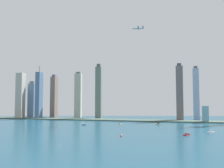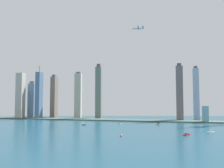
# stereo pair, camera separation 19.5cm
# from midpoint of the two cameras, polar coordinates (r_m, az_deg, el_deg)

# --- Properties ---
(ground_plane) EXTENTS (6000.00, 6000.00, 0.00)m
(ground_plane) POSITION_cam_midpoint_polar(r_m,az_deg,el_deg) (344.14, -12.02, -13.30)
(ground_plane) COLOR navy
(waterfront_pier) EXTENTS (990.00, 62.60, 3.24)m
(waterfront_pier) POSITION_cam_midpoint_polar(r_m,az_deg,el_deg) (749.00, 3.64, -8.28)
(waterfront_pier) COLOR #475D51
(waterfront_pier) RESTS_ON ground
(skyscraper_0) EXTENTS (16.42, 13.81, 44.72)m
(skyscraper_0) POSITION_cam_midpoint_polar(r_m,az_deg,el_deg) (720.43, 20.67, -6.53)
(skyscraper_0) COLOR #76AAB7
(skyscraper_0) RESTS_ON ground
(skyscraper_1) EXTENTS (15.96, 23.25, 177.84)m
(skyscraper_1) POSITION_cam_midpoint_polar(r_m,az_deg,el_deg) (865.90, -16.43, -2.51)
(skyscraper_1) COLOR slate
(skyscraper_1) RESTS_ON ground
(skyscraper_2) EXTENTS (18.39, 13.82, 168.81)m
(skyscraper_2) POSITION_cam_midpoint_polar(r_m,az_deg,el_deg) (820.33, 18.77, -2.09)
(skyscraper_2) COLOR #99AED2
(skyscraper_2) RESTS_ON ground
(skyscraper_3) EXTENTS (24.86, 22.47, 155.59)m
(skyscraper_3) POSITION_cam_midpoint_polar(r_m,az_deg,el_deg) (909.44, -20.30, -2.51)
(skyscraper_3) COLOR #BBAE9F
(skyscraper_3) RESTS_ON ground
(skyscraper_4) EXTENTS (24.83, 13.13, 165.26)m
(skyscraper_4) POSITION_cam_midpoint_polar(r_m,az_deg,el_deg) (907.31, -7.78, -2.53)
(skyscraper_4) COLOR #BAB49E
(skyscraper_4) RESTS_ON ground
(skyscraper_5) EXTENTS (25.38, 14.38, 128.63)m
(skyscraper_5) POSITION_cam_midpoint_polar(r_m,az_deg,el_deg) (917.53, -17.95, -3.57)
(skyscraper_5) COLOR slate
(skyscraper_5) RESTS_ON ground
(skyscraper_6) EXTENTS (20.09, 15.33, 184.98)m
(skyscraper_6) POSITION_cam_midpoint_polar(r_m,az_deg,el_deg) (838.67, -3.07, -1.85)
(skyscraper_6) COLOR slate
(skyscraper_6) RESTS_ON ground
(skyscraper_7) EXTENTS (18.02, 24.77, 153.02)m
(skyscraper_7) POSITION_cam_midpoint_polar(r_m,az_deg,el_deg) (906.30, -13.16, -2.88)
(skyscraper_7) COLOR #7B655A
(skyscraper_7) RESTS_ON ground
(skyscraper_8) EXTENTS (20.00, 24.28, 170.73)m
(skyscraper_8) POSITION_cam_midpoint_polar(r_m,az_deg,el_deg) (762.18, 15.29, -1.97)
(skyscraper_8) COLOR slate
(skyscraper_8) RESTS_ON ground
(boat_0) EXTENTS (2.36, 7.90, 8.27)m
(boat_0) POSITION_cam_midpoint_polar(r_m,az_deg,el_deg) (410.23, 2.17, -11.73)
(boat_0) COLOR #B11828
(boat_0) RESTS_ON ground
(boat_1) EXTENTS (14.10, 16.37, 4.91)m
(boat_1) POSITION_cam_midpoint_polar(r_m,az_deg,el_deg) (488.47, 21.83, -10.16)
(boat_1) COLOR white
(boat_1) RESTS_ON ground
(boat_2) EXTENTS (9.35, 9.59, 3.61)m
(boat_2) POSITION_cam_midpoint_polar(r_m,az_deg,el_deg) (605.49, -6.50, -9.26)
(boat_2) COLOR navy
(boat_2) RESTS_ON ground
(boat_4) EXTENTS (14.11, 8.22, 12.14)m
(boat_4) POSITION_cam_midpoint_polar(r_m,az_deg,el_deg) (630.60, 10.58, -8.96)
(boat_4) COLOR beige
(boat_4) RESTS_ON ground
(boat_5) EXTENTS (11.84, 16.92, 3.47)m
(boat_5) POSITION_cam_midpoint_polar(r_m,az_deg,el_deg) (440.35, 16.81, -11.02)
(boat_5) COLOR red
(boat_5) RESTS_ON ground
(boat_6) EXTENTS (6.88, 10.20, 3.72)m
(boat_6) POSITION_cam_midpoint_polar(r_m,az_deg,el_deg) (636.63, 1.89, -9.03)
(boat_6) COLOR beige
(boat_6) RESTS_ON ground
(airplane) EXTENTS (31.79, 34.18, 8.28)m
(airplane) POSITION_cam_midpoint_polar(r_m,az_deg,el_deg) (704.27, 6.03, 12.59)
(airplane) COLOR #AEB2BB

